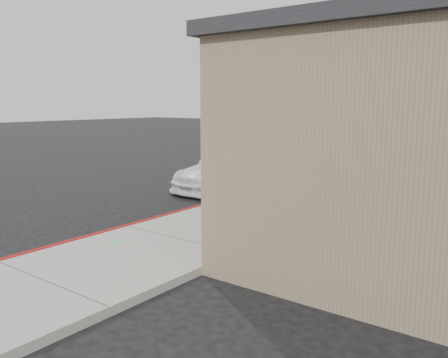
% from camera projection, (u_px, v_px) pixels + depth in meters
% --- Properties ---
extents(ground, '(120.00, 120.00, 0.00)m').
position_uv_depth(ground, '(124.00, 232.00, 10.71)').
color(ground, black).
rests_on(ground, ground).
extents(sidewalk, '(3.20, 60.00, 0.15)m').
position_uv_depth(sidewalk, '(253.00, 214.00, 12.11)').
color(sidewalk, gray).
rests_on(sidewalk, ground).
extents(red_curb, '(0.14, 60.00, 0.16)m').
position_uv_depth(red_curb, '(207.00, 206.00, 13.02)').
color(red_curb, maroon).
rests_on(red_curb, ground).
extents(police_car, '(2.08, 4.78, 1.49)m').
position_uv_depth(police_car, '(230.00, 169.00, 15.91)').
color(police_car, white).
rests_on(police_car, ground).
extents(street_tree_near, '(2.97, 2.91, 5.32)m').
position_uv_depth(street_tree_near, '(275.00, 61.00, 13.04)').
color(street_tree_near, black).
rests_on(street_tree_near, sidewalk).
extents(street_tree_mid, '(3.33, 3.06, 5.84)m').
position_uv_depth(street_tree_mid, '(348.00, 58.00, 16.97)').
color(street_tree_mid, black).
rests_on(street_tree_mid, sidewalk).
extents(street_tree_far, '(2.76, 2.66, 5.00)m').
position_uv_depth(street_tree_far, '(371.00, 81.00, 20.33)').
color(street_tree_far, black).
rests_on(street_tree_far, sidewalk).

